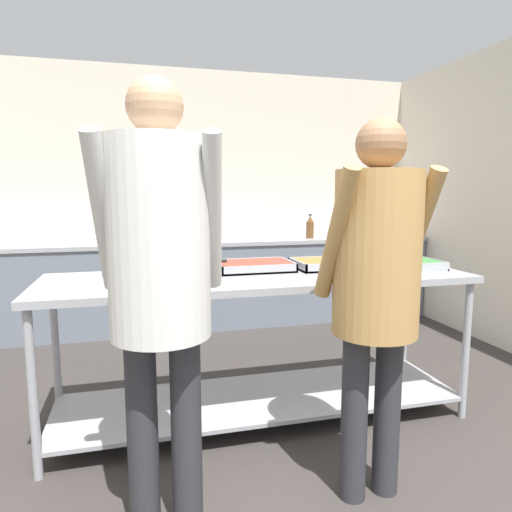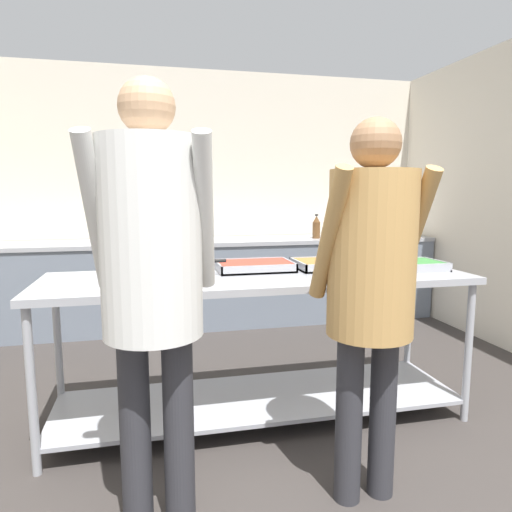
{
  "view_description": "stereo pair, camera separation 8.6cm",
  "coord_description": "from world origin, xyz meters",
  "px_view_note": "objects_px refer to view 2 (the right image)",
  "views": [
    {
      "loc": [
        -0.76,
        -1.03,
        1.37
      ],
      "look_at": [
        -0.06,
        1.63,
        0.99
      ],
      "focal_mm": 32.0,
      "sensor_mm": 36.0,
      "label": 1
    },
    {
      "loc": [
        -0.68,
        -1.05,
        1.37
      ],
      "look_at": [
        -0.06,
        1.63,
        0.99
      ],
      "focal_mm": 32.0,
      "sensor_mm": 36.0,
      "label": 2
    }
  ],
  "objects_px": {
    "plate_stack": "(64,285)",
    "serving_tray_greens": "(405,266)",
    "broccoli_bowl": "(121,269)",
    "guest_serving_right": "(371,273)",
    "serving_tray_vegetables": "(254,266)",
    "serving_tray_roast": "(327,264)",
    "sauce_pan": "(180,268)",
    "guest_serving_left": "(152,263)",
    "water_bottle": "(316,227)"
  },
  "relations": [
    {
      "from": "sauce_pan",
      "to": "serving_tray_vegetables",
      "type": "bearing_deg",
      "value": 16.43
    },
    {
      "from": "guest_serving_left",
      "to": "serving_tray_vegetables",
      "type": "bearing_deg",
      "value": 57.64
    },
    {
      "from": "broccoli_bowl",
      "to": "water_bottle",
      "type": "distance_m",
      "value": 2.59
    },
    {
      "from": "broccoli_bowl",
      "to": "water_bottle",
      "type": "bearing_deg",
      "value": 43.18
    },
    {
      "from": "serving_tray_roast",
      "to": "guest_serving_left",
      "type": "xyz_separation_m",
      "value": [
        -1.09,
        -0.95,
        0.19
      ]
    },
    {
      "from": "serving_tray_roast",
      "to": "serving_tray_greens",
      "type": "relative_size",
      "value": 0.87
    },
    {
      "from": "serving_tray_vegetables",
      "to": "serving_tray_roast",
      "type": "distance_m",
      "value": 0.47
    },
    {
      "from": "broccoli_bowl",
      "to": "guest_serving_left",
      "type": "xyz_separation_m",
      "value": [
        0.18,
        -1.01,
        0.18
      ]
    },
    {
      "from": "plate_stack",
      "to": "serving_tray_greens",
      "type": "xyz_separation_m",
      "value": [
        2.0,
        0.14,
        0.01
      ]
    },
    {
      "from": "broccoli_bowl",
      "to": "guest_serving_right",
      "type": "distance_m",
      "value": 1.5
    },
    {
      "from": "broccoli_bowl",
      "to": "serving_tray_roast",
      "type": "relative_size",
      "value": 0.52
    },
    {
      "from": "sauce_pan",
      "to": "guest_serving_right",
      "type": "bearing_deg",
      "value": -49.01
    },
    {
      "from": "guest_serving_right",
      "to": "serving_tray_vegetables",
      "type": "bearing_deg",
      "value": 105.79
    },
    {
      "from": "plate_stack",
      "to": "guest_serving_left",
      "type": "distance_m",
      "value": 0.81
    },
    {
      "from": "serving_tray_vegetables",
      "to": "serving_tray_roast",
      "type": "relative_size",
      "value": 1.17
    },
    {
      "from": "serving_tray_roast",
      "to": "guest_serving_left",
      "type": "relative_size",
      "value": 0.22
    },
    {
      "from": "broccoli_bowl",
      "to": "guest_serving_left",
      "type": "relative_size",
      "value": 0.12
    },
    {
      "from": "water_bottle",
      "to": "serving_tray_roast",
      "type": "bearing_deg",
      "value": -108.35
    },
    {
      "from": "sauce_pan",
      "to": "serving_tray_vegetables",
      "type": "distance_m",
      "value": 0.49
    },
    {
      "from": "serving_tray_vegetables",
      "to": "guest_serving_left",
      "type": "bearing_deg",
      "value": -122.36
    },
    {
      "from": "serving_tray_vegetables",
      "to": "water_bottle",
      "type": "distance_m",
      "value": 2.1
    },
    {
      "from": "sauce_pan",
      "to": "plate_stack",
      "type": "bearing_deg",
      "value": -162.15
    },
    {
      "from": "broccoli_bowl",
      "to": "serving_tray_vegetables",
      "type": "relative_size",
      "value": 0.44
    },
    {
      "from": "broccoli_bowl",
      "to": "guest_serving_right",
      "type": "bearing_deg",
      "value": -43.35
    },
    {
      "from": "broccoli_bowl",
      "to": "serving_tray_vegetables",
      "type": "bearing_deg",
      "value": -1.95
    },
    {
      "from": "serving_tray_vegetables",
      "to": "plate_stack",
      "type": "bearing_deg",
      "value": -162.77
    },
    {
      "from": "sauce_pan",
      "to": "guest_serving_right",
      "type": "distance_m",
      "value": 1.15
    },
    {
      "from": "guest_serving_left",
      "to": "sauce_pan",
      "type": "bearing_deg",
      "value": 79.56
    },
    {
      "from": "guest_serving_left",
      "to": "water_bottle",
      "type": "relative_size",
      "value": 7.02
    },
    {
      "from": "sauce_pan",
      "to": "water_bottle",
      "type": "distance_m",
      "value": 2.48
    },
    {
      "from": "serving_tray_greens",
      "to": "water_bottle",
      "type": "height_order",
      "value": "water_bottle"
    },
    {
      "from": "sauce_pan",
      "to": "water_bottle",
      "type": "xyz_separation_m",
      "value": [
        1.55,
        1.94,
        0.06
      ]
    },
    {
      "from": "serving_tray_roast",
      "to": "guest_serving_left",
      "type": "distance_m",
      "value": 1.46
    },
    {
      "from": "serving_tray_vegetables",
      "to": "water_bottle",
      "type": "height_order",
      "value": "water_bottle"
    },
    {
      "from": "guest_serving_right",
      "to": "serving_tray_roast",
      "type": "bearing_deg",
      "value": 78.99
    },
    {
      "from": "plate_stack",
      "to": "serving_tray_vegetables",
      "type": "distance_m",
      "value": 1.11
    },
    {
      "from": "broccoli_bowl",
      "to": "water_bottle",
      "type": "relative_size",
      "value": 0.82
    },
    {
      "from": "plate_stack",
      "to": "serving_tray_roast",
      "type": "relative_size",
      "value": 0.58
    },
    {
      "from": "serving_tray_greens",
      "to": "guest_serving_right",
      "type": "bearing_deg",
      "value": -128.93
    },
    {
      "from": "sauce_pan",
      "to": "guest_serving_left",
      "type": "distance_m",
      "value": 0.88
    },
    {
      "from": "plate_stack",
      "to": "sauce_pan",
      "type": "relative_size",
      "value": 0.58
    },
    {
      "from": "serving_tray_vegetables",
      "to": "serving_tray_greens",
      "type": "height_order",
      "value": "same"
    },
    {
      "from": "serving_tray_greens",
      "to": "serving_tray_roast",
      "type": "bearing_deg",
      "value": 161.6
    },
    {
      "from": "serving_tray_roast",
      "to": "guest_serving_right",
      "type": "bearing_deg",
      "value": -101.01
    },
    {
      "from": "sauce_pan",
      "to": "serving_tray_greens",
      "type": "height_order",
      "value": "sauce_pan"
    },
    {
      "from": "serving_tray_vegetables",
      "to": "water_bottle",
      "type": "bearing_deg",
      "value": 59.01
    },
    {
      "from": "water_bottle",
      "to": "plate_stack",
      "type": "bearing_deg",
      "value": -135.19
    },
    {
      "from": "plate_stack",
      "to": "serving_tray_roast",
      "type": "xyz_separation_m",
      "value": [
        1.53,
        0.29,
        0.01
      ]
    },
    {
      "from": "guest_serving_left",
      "to": "serving_tray_greens",
      "type": "bearing_deg",
      "value": 26.88
    },
    {
      "from": "guest_serving_right",
      "to": "sauce_pan",
      "type": "bearing_deg",
      "value": 130.99
    }
  ]
}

